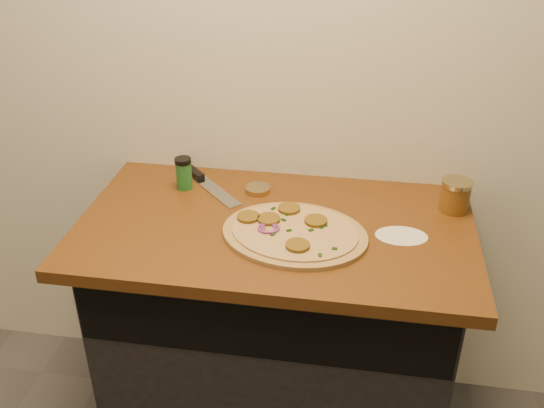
% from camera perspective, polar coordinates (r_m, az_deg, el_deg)
% --- Properties ---
extents(cabinet, '(1.10, 0.60, 0.86)m').
position_cam_1_polar(cabinet, '(2.15, 0.40, -12.07)').
color(cabinet, black).
rests_on(cabinet, ground).
extents(countertop, '(1.20, 0.70, 0.04)m').
position_cam_1_polar(countertop, '(1.85, 0.31, -2.28)').
color(countertop, brown).
rests_on(countertop, cabinet).
extents(pizza, '(0.48, 0.48, 0.03)m').
position_cam_1_polar(pizza, '(1.78, 2.03, -2.70)').
color(pizza, tan).
rests_on(pizza, countertop).
extents(chefs_knife, '(0.28, 0.28, 0.02)m').
position_cam_1_polar(chefs_knife, '(2.08, -6.50, 2.24)').
color(chefs_knife, '#B7BAC1').
rests_on(chefs_knife, countertop).
extents(mason_jar_lid, '(0.10, 0.10, 0.02)m').
position_cam_1_polar(mason_jar_lid, '(2.01, -1.35, 1.39)').
color(mason_jar_lid, tan).
rests_on(mason_jar_lid, countertop).
extents(salsa_jar, '(0.09, 0.09, 0.10)m').
position_cam_1_polar(salsa_jar, '(1.97, 16.86, 0.79)').
color(salsa_jar, '#A82110').
rests_on(salsa_jar, countertop).
extents(spice_shaker, '(0.05, 0.05, 0.11)m').
position_cam_1_polar(spice_shaker, '(2.03, -8.30, 2.89)').
color(spice_shaker, '#20662B').
rests_on(spice_shaker, countertop).
extents(flour_spill, '(0.16, 0.16, 0.00)m').
position_cam_1_polar(flour_spill, '(1.82, 12.08, -2.95)').
color(flour_spill, silver).
rests_on(flour_spill, countertop).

